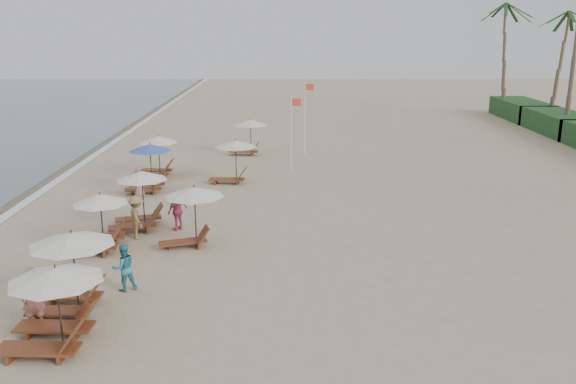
{
  "coord_description": "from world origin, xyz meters",
  "views": [
    {
      "loc": [
        0.81,
        -16.36,
        7.9
      ],
      "look_at": [
        1.0,
        7.74,
        1.3
      ],
      "focal_mm": 37.67,
      "sensor_mm": 36.0,
      "label": 1
    }
  ],
  "objects_px": {
    "beachgoer_mid_a": "(124,267)",
    "beachgoer_far_a": "(178,210)",
    "lounger_station_1": "(68,268)",
    "beachgoer_far_b": "(140,182)",
    "lounger_station_0": "(50,308)",
    "inland_station_1": "(232,156)",
    "lounger_station_3": "(138,201)",
    "beachgoer_near": "(33,298)",
    "inland_station_2": "(248,132)",
    "flag_pole_near": "(292,129)",
    "lounger_station_5": "(155,157)",
    "inland_station_0": "(190,207)",
    "beachgoer_mid_b": "(137,217)",
    "lounger_station_2": "(94,225)",
    "lounger_station_4": "(147,167)"
  },
  "relations": [
    {
      "from": "lounger_station_1",
      "to": "beachgoer_mid_a",
      "type": "xyz_separation_m",
      "value": [
        1.16,
        1.42,
        -0.57
      ]
    },
    {
      "from": "beachgoer_mid_b",
      "to": "beachgoer_far_b",
      "type": "height_order",
      "value": "beachgoer_mid_b"
    },
    {
      "from": "lounger_station_5",
      "to": "inland_station_1",
      "type": "height_order",
      "value": "lounger_station_5"
    },
    {
      "from": "lounger_station_4",
      "to": "beachgoer_mid_a",
      "type": "bearing_deg",
      "value": -81.3
    },
    {
      "from": "beachgoer_mid_b",
      "to": "beachgoer_far_a",
      "type": "bearing_deg",
      "value": -82.26
    },
    {
      "from": "beachgoer_far_a",
      "to": "beachgoer_near",
      "type": "bearing_deg",
      "value": 19.99
    },
    {
      "from": "lounger_station_5",
      "to": "flag_pole_near",
      "type": "xyz_separation_m",
      "value": [
        7.43,
        1.47,
        1.26
      ]
    },
    {
      "from": "lounger_station_1",
      "to": "lounger_station_0",
      "type": "bearing_deg",
      "value": -84.24
    },
    {
      "from": "beachgoer_far_a",
      "to": "beachgoer_mid_a",
      "type": "bearing_deg",
      "value": 30.31
    },
    {
      "from": "lounger_station_2",
      "to": "beachgoer_far_b",
      "type": "height_order",
      "value": "lounger_station_2"
    },
    {
      "from": "lounger_station_2",
      "to": "lounger_station_5",
      "type": "relative_size",
      "value": 1.05
    },
    {
      "from": "lounger_station_5",
      "to": "inland_station_0",
      "type": "height_order",
      "value": "lounger_station_5"
    },
    {
      "from": "lounger_station_3",
      "to": "beachgoer_near",
      "type": "relative_size",
      "value": 1.44
    },
    {
      "from": "lounger_station_3",
      "to": "beachgoer_far_b",
      "type": "distance_m",
      "value": 4.67
    },
    {
      "from": "lounger_station_2",
      "to": "inland_station_0",
      "type": "distance_m",
      "value": 3.54
    },
    {
      "from": "beachgoer_far_a",
      "to": "beachgoer_far_b",
      "type": "distance_m",
      "value": 5.49
    },
    {
      "from": "beachgoer_near",
      "to": "beachgoer_far_a",
      "type": "distance_m",
      "value": 8.49
    },
    {
      "from": "inland_station_2",
      "to": "lounger_station_5",
      "type": "bearing_deg",
      "value": -128.69
    },
    {
      "from": "lounger_station_3",
      "to": "inland_station_1",
      "type": "relative_size",
      "value": 0.95
    },
    {
      "from": "beachgoer_near",
      "to": "lounger_station_1",
      "type": "bearing_deg",
      "value": 41.38
    },
    {
      "from": "inland_station_2",
      "to": "flag_pole_near",
      "type": "relative_size",
      "value": 0.6
    },
    {
      "from": "inland_station_1",
      "to": "beachgoer_far_b",
      "type": "xyz_separation_m",
      "value": [
        -4.2,
        -2.85,
        -0.68
      ]
    },
    {
      "from": "lounger_station_3",
      "to": "flag_pole_near",
      "type": "distance_m",
      "value": 12.08
    },
    {
      "from": "beachgoer_near",
      "to": "beachgoer_far_a",
      "type": "relative_size",
      "value": 1.03
    },
    {
      "from": "lounger_station_2",
      "to": "flag_pole_near",
      "type": "height_order",
      "value": "flag_pole_near"
    },
    {
      "from": "lounger_station_5",
      "to": "beachgoer_mid_a",
      "type": "relative_size",
      "value": 1.65
    },
    {
      "from": "inland_station_0",
      "to": "beachgoer_far_b",
      "type": "relative_size",
      "value": 1.69
    },
    {
      "from": "lounger_station_0",
      "to": "inland_station_0",
      "type": "distance_m",
      "value": 7.82
    },
    {
      "from": "inland_station_0",
      "to": "inland_station_2",
      "type": "relative_size",
      "value": 0.99
    },
    {
      "from": "beachgoer_mid_a",
      "to": "beachgoer_far_a",
      "type": "xyz_separation_m",
      "value": [
        0.69,
        5.73,
        0.08
      ]
    },
    {
      "from": "beachgoer_near",
      "to": "beachgoer_mid_b",
      "type": "bearing_deg",
      "value": 66.85
    },
    {
      "from": "beachgoer_far_b",
      "to": "beachgoer_mid_a",
      "type": "bearing_deg",
      "value": -155.42
    },
    {
      "from": "inland_station_0",
      "to": "lounger_station_0",
      "type": "bearing_deg",
      "value": -108.32
    },
    {
      "from": "beachgoer_near",
      "to": "beachgoer_mid_b",
      "type": "xyz_separation_m",
      "value": [
        1.11,
        7.15,
        -0.0
      ]
    },
    {
      "from": "lounger_station_4",
      "to": "beachgoer_far_a",
      "type": "bearing_deg",
      "value": -67.45
    },
    {
      "from": "lounger_station_0",
      "to": "lounger_station_3",
      "type": "distance_m",
      "value": 9.46
    },
    {
      "from": "lounger_station_2",
      "to": "lounger_station_1",
      "type": "bearing_deg",
      "value": -80.77
    },
    {
      "from": "lounger_station_4",
      "to": "beachgoer_near",
      "type": "relative_size",
      "value": 1.4
    },
    {
      "from": "lounger_station_1",
      "to": "beachgoer_far_b",
      "type": "height_order",
      "value": "lounger_station_1"
    },
    {
      "from": "inland_station_0",
      "to": "beachgoer_mid_b",
      "type": "xyz_separation_m",
      "value": [
        -2.21,
        0.81,
        -0.64
      ]
    },
    {
      "from": "lounger_station_1",
      "to": "beachgoer_near",
      "type": "height_order",
      "value": "lounger_station_1"
    },
    {
      "from": "lounger_station_5",
      "to": "beachgoer_mid_b",
      "type": "relative_size",
      "value": 1.45
    },
    {
      "from": "beachgoer_far_a",
      "to": "beachgoer_far_b",
      "type": "xyz_separation_m",
      "value": [
        -2.62,
        4.82,
        -0.07
      ]
    },
    {
      "from": "lounger_station_5",
      "to": "beachgoer_far_a",
      "type": "distance_m",
      "value": 9.42
    },
    {
      "from": "lounger_station_0",
      "to": "inland_station_1",
      "type": "xyz_separation_m",
      "value": [
        3.23,
        16.86,
        0.34
      ]
    },
    {
      "from": "lounger_station_0",
      "to": "inland_station_2",
      "type": "distance_m",
      "value": 24.37
    },
    {
      "from": "lounger_station_5",
      "to": "flag_pole_near",
      "type": "relative_size",
      "value": 0.58
    },
    {
      "from": "lounger_station_2",
      "to": "lounger_station_4",
      "type": "xyz_separation_m",
      "value": [
        0.18,
        8.13,
        0.3
      ]
    },
    {
      "from": "beachgoer_near",
      "to": "lounger_station_0",
      "type": "bearing_deg",
      "value": -65.73
    },
    {
      "from": "beachgoer_mid_b",
      "to": "beachgoer_mid_a",
      "type": "bearing_deg",
      "value": 161.74
    }
  ]
}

